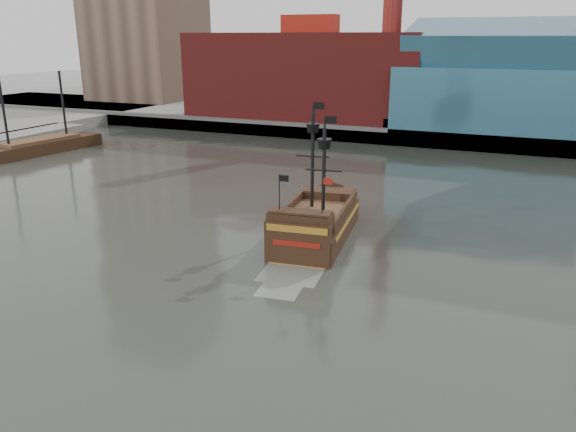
% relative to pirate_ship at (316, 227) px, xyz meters
% --- Properties ---
extents(ground, '(400.00, 400.00, 0.00)m').
position_rel_pirate_ship_xyz_m(ground, '(0.51, -17.48, -1.10)').
color(ground, '#262924').
rests_on(ground, ground).
extents(promenade_far, '(220.00, 60.00, 2.00)m').
position_rel_pirate_ship_xyz_m(promenade_far, '(0.51, 74.52, -0.10)').
color(promenade_far, slate).
rests_on(promenade_far, ground).
extents(seawall, '(220.00, 1.00, 2.60)m').
position_rel_pirate_ship_xyz_m(seawall, '(0.51, 45.02, 0.20)').
color(seawall, '#4C4C49').
rests_on(seawall, ground).
extents(pirate_ship, '(6.66, 16.63, 12.11)m').
position_rel_pirate_ship_xyz_m(pirate_ship, '(0.00, 0.00, 0.00)').
color(pirate_ship, black).
rests_on(pirate_ship, ground).
extents(docked_vessel, '(6.91, 19.70, 13.12)m').
position_rel_pirate_ship_xyz_m(docked_vessel, '(-49.93, 18.44, -0.26)').
color(docked_vessel, black).
rests_on(docked_vessel, ground).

